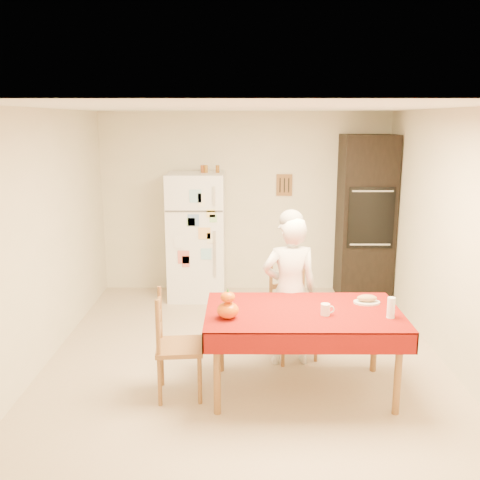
{
  "coord_description": "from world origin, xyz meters",
  "views": [
    {
      "loc": [
        -0.04,
        -5.17,
        2.39
      ],
      "look_at": [
        -0.06,
        0.2,
        1.18
      ],
      "focal_mm": 40.0,
      "sensor_mm": 36.0,
      "label": 1
    }
  ],
  "objects_px": {
    "chair_left": "(172,341)",
    "pumpkin_lower": "(228,310)",
    "chair_far": "(291,308)",
    "seated_woman": "(290,291)",
    "wine_glass": "(391,308)",
    "refrigerator": "(197,236)",
    "dining_table": "(303,318)",
    "oven_cabinet": "(365,217)",
    "coffee_mug": "(325,309)",
    "bread_plate": "(367,302)"
  },
  "relations": [
    {
      "from": "chair_far",
      "to": "wine_glass",
      "type": "distance_m",
      "value": 1.24
    },
    {
      "from": "seated_woman",
      "to": "wine_glass",
      "type": "height_order",
      "value": "seated_woman"
    },
    {
      "from": "dining_table",
      "to": "chair_far",
      "type": "height_order",
      "value": "chair_far"
    },
    {
      "from": "refrigerator",
      "to": "chair_left",
      "type": "distance_m",
      "value": 2.73
    },
    {
      "from": "refrigerator",
      "to": "chair_far",
      "type": "xyz_separation_m",
      "value": [
        1.11,
        -1.88,
        -0.34
      ]
    },
    {
      "from": "dining_table",
      "to": "seated_woman",
      "type": "height_order",
      "value": "seated_woman"
    },
    {
      "from": "chair_far",
      "to": "oven_cabinet",
      "type": "bearing_deg",
      "value": 39.92
    },
    {
      "from": "chair_far",
      "to": "seated_woman",
      "type": "relative_size",
      "value": 0.63
    },
    {
      "from": "wine_glass",
      "to": "bread_plate",
      "type": "height_order",
      "value": "wine_glass"
    },
    {
      "from": "oven_cabinet",
      "to": "pumpkin_lower",
      "type": "distance_m",
      "value": 3.39
    },
    {
      "from": "refrigerator",
      "to": "wine_glass",
      "type": "height_order",
      "value": "refrigerator"
    },
    {
      "from": "dining_table",
      "to": "coffee_mug",
      "type": "height_order",
      "value": "coffee_mug"
    },
    {
      "from": "chair_far",
      "to": "seated_woman",
      "type": "height_order",
      "value": "seated_woman"
    },
    {
      "from": "chair_left",
      "to": "wine_glass",
      "type": "distance_m",
      "value": 1.89
    },
    {
      "from": "seated_woman",
      "to": "chair_left",
      "type": "bearing_deg",
      "value": 25.25
    },
    {
      "from": "chair_far",
      "to": "pumpkin_lower",
      "type": "relative_size",
      "value": 5.12
    },
    {
      "from": "seated_woman",
      "to": "bread_plate",
      "type": "relative_size",
      "value": 6.25
    },
    {
      "from": "pumpkin_lower",
      "to": "oven_cabinet",
      "type": "bearing_deg",
      "value": 58.06
    },
    {
      "from": "wine_glass",
      "to": "bread_plate",
      "type": "bearing_deg",
      "value": 108.41
    },
    {
      "from": "dining_table",
      "to": "coffee_mug",
      "type": "xyz_separation_m",
      "value": [
        0.17,
        -0.11,
        0.12
      ]
    },
    {
      "from": "chair_far",
      "to": "coffee_mug",
      "type": "bearing_deg",
      "value": -95.32
    },
    {
      "from": "refrigerator",
      "to": "dining_table",
      "type": "bearing_deg",
      "value": -66.54
    },
    {
      "from": "wine_glass",
      "to": "coffee_mug",
      "type": "bearing_deg",
      "value": 174.23
    },
    {
      "from": "wine_glass",
      "to": "dining_table",
      "type": "bearing_deg",
      "value": 167.23
    },
    {
      "from": "chair_left",
      "to": "seated_woman",
      "type": "xyz_separation_m",
      "value": [
        1.08,
        0.65,
        0.24
      ]
    },
    {
      "from": "dining_table",
      "to": "seated_woman",
      "type": "xyz_separation_m",
      "value": [
        -0.07,
        0.58,
        0.06
      ]
    },
    {
      "from": "oven_cabinet",
      "to": "coffee_mug",
      "type": "height_order",
      "value": "oven_cabinet"
    },
    {
      "from": "refrigerator",
      "to": "wine_glass",
      "type": "bearing_deg",
      "value": -56.41
    },
    {
      "from": "seated_woman",
      "to": "wine_glass",
      "type": "bearing_deg",
      "value": 130.46
    },
    {
      "from": "dining_table",
      "to": "seated_woman",
      "type": "bearing_deg",
      "value": 96.61
    },
    {
      "from": "wine_glass",
      "to": "bread_plate",
      "type": "relative_size",
      "value": 0.73
    },
    {
      "from": "oven_cabinet",
      "to": "chair_left",
      "type": "distance_m",
      "value": 3.63
    },
    {
      "from": "refrigerator",
      "to": "seated_woman",
      "type": "bearing_deg",
      "value": -62.34
    },
    {
      "from": "pumpkin_lower",
      "to": "seated_woman",
      "type": "bearing_deg",
      "value": 52.39
    },
    {
      "from": "oven_cabinet",
      "to": "chair_far",
      "type": "xyz_separation_m",
      "value": [
        -1.17,
        -1.93,
        -0.59
      ]
    },
    {
      "from": "chair_far",
      "to": "coffee_mug",
      "type": "height_order",
      "value": "chair_far"
    },
    {
      "from": "oven_cabinet",
      "to": "chair_far",
      "type": "relative_size",
      "value": 2.32
    },
    {
      "from": "refrigerator",
      "to": "dining_table",
      "type": "relative_size",
      "value": 1.0
    },
    {
      "from": "oven_cabinet",
      "to": "dining_table",
      "type": "xyz_separation_m",
      "value": [
        -1.13,
        -2.69,
        -0.41
      ]
    },
    {
      "from": "pumpkin_lower",
      "to": "wine_glass",
      "type": "relative_size",
      "value": 1.05
    },
    {
      "from": "seated_woman",
      "to": "coffee_mug",
      "type": "xyz_separation_m",
      "value": [
        0.24,
        -0.69,
        0.06
      ]
    },
    {
      "from": "coffee_mug",
      "to": "pumpkin_lower",
      "type": "distance_m",
      "value": 0.83
    },
    {
      "from": "dining_table",
      "to": "chair_far",
      "type": "bearing_deg",
      "value": 92.66
    },
    {
      "from": "pumpkin_lower",
      "to": "wine_glass",
      "type": "distance_m",
      "value": 1.37
    },
    {
      "from": "chair_left",
      "to": "wine_glass",
      "type": "bearing_deg",
      "value": -98.23
    },
    {
      "from": "oven_cabinet",
      "to": "pumpkin_lower",
      "type": "height_order",
      "value": "oven_cabinet"
    },
    {
      "from": "refrigerator",
      "to": "wine_glass",
      "type": "relative_size",
      "value": 9.66
    },
    {
      "from": "coffee_mug",
      "to": "wine_glass",
      "type": "xyz_separation_m",
      "value": [
        0.54,
        -0.05,
        0.04
      ]
    },
    {
      "from": "pumpkin_lower",
      "to": "bread_plate",
      "type": "distance_m",
      "value": 1.31
    },
    {
      "from": "chair_left",
      "to": "pumpkin_lower",
      "type": "xyz_separation_m",
      "value": [
        0.49,
        -0.11,
        0.32
      ]
    }
  ]
}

